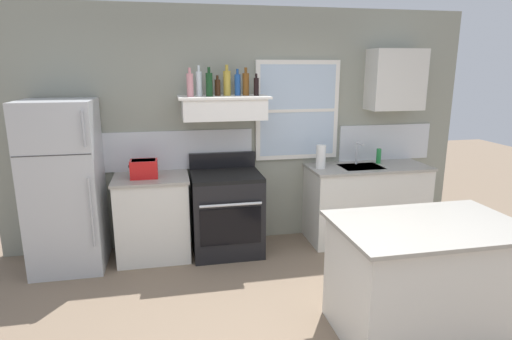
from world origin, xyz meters
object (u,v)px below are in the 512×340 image
Objects in this scene: bottle_rose_pink at (190,85)px; bottle_brown_stout at (217,87)px; stove_range at (226,212)px; bottle_balsamic_dark at (256,86)px; paper_towel_roll at (321,157)px; toaster at (144,169)px; kitchen_island at (424,279)px; bottle_champagne_gold_foil at (227,83)px; bottle_amber_wine at (246,84)px; dish_soap_bottle at (379,156)px; bottle_blue_liqueur at (238,84)px; bottle_dark_green_wine at (209,84)px; refrigerator at (65,186)px; bottle_clear_tall at (199,83)px.

bottle_rose_pink is 1.38× the size of bottle_brown_stout.
bottle_balsamic_dark is (0.36, 0.07, 1.38)m from stove_range.
toaster is at bearing -179.12° from paper_towel_roll.
bottle_rose_pink is at bearing 131.48° from kitchen_island.
bottle_champagne_gold_foil is at bearing 14.94° from bottle_rose_pink.
paper_towel_roll is at bearing -5.48° from bottle_amber_wine.
bottle_balsamic_dark is at bearing -8.23° from bottle_brown_stout.
toaster is 2.75m from dish_soap_bottle.
bottle_blue_liqueur is at bearing -7.33° from bottle_champagne_gold_foil.
paper_towel_roll is (1.26, -0.01, -0.83)m from bottle_dark_green_wine.
bottle_blue_liqueur is (1.02, 0.12, 0.85)m from toaster.
bottle_rose_pink is at bearing -165.06° from bottle_champagne_gold_foil.
bottle_rose_pink is at bearing 179.95° from paper_towel_roll.
bottle_rose_pink is 1.05× the size of bottle_blue_liqueur.
refrigerator reaches higher than toaster.
bottle_clear_tall is (0.61, 0.10, 0.87)m from toaster.
bottle_dark_green_wine is (0.10, -0.05, -0.01)m from bottle_clear_tall.
paper_towel_roll is at bearing -5.66° from bottle_blue_liqueur.
bottle_dark_green_wine is at bearing -139.32° from bottle_brown_stout.
paper_towel_roll is (1.36, -0.07, -0.83)m from bottle_clear_tall.
bottle_amber_wine reaches higher than bottle_balsamic_dark.
kitchen_island is at bearing -31.37° from refrigerator.
stove_range is at bearing -6.28° from bottle_rose_pink.
bottle_blue_liqueur is 0.09m from bottle_amber_wine.
refrigerator is at bearing -178.75° from paper_towel_roll.
stove_range is at bearing 0.79° from refrigerator.
bottle_champagne_gold_foil is 1.20× the size of paper_towel_roll.
dish_soap_bottle is at bearing 4.18° from stove_range.
paper_towel_roll is at bearing -172.65° from dish_soap_bottle.
bottle_brown_stout is 1.41m from paper_towel_roll.
kitchen_island is (2.94, -1.79, -0.41)m from refrigerator.
bottle_rose_pink is 0.71m from bottle_balsamic_dark.
bottle_dark_green_wine is 1.41× the size of bottle_brown_stout.
stove_range is 3.62× the size of bottle_dark_green_wine.
bottle_balsamic_dark is 1.29× the size of dish_soap_bottle.
bottle_rose_pink is at bearing 173.72° from stove_range.
toaster is 0.27× the size of stove_range.
bottle_amber_wine reaches higher than refrigerator.
bottle_champagne_gold_foil is (0.30, 0.04, 0.00)m from bottle_clear_tall.
bottle_champagne_gold_foil reaches higher than refrigerator.
bottle_amber_wine is at bearing 156.16° from bottle_balsamic_dark.
bottle_champagne_gold_foil is 1.16× the size of bottle_blue_liqueur.
paper_towel_roll is (1.46, -0.00, -0.82)m from bottle_rose_pink.
bottle_champagne_gold_foil reaches higher than bottle_blue_liqueur.
stove_range is 3.36× the size of bottle_champagne_gold_foil.
bottle_dark_green_wine reaches higher than bottle_brown_stout.
bottle_dark_green_wine is (-0.15, 0.05, 1.41)m from stove_range.
bottle_dark_green_wine is 0.41m from bottle_amber_wine.
bottle_champagne_gold_foil is at bearing 172.67° from bottle_blue_liqueur.
dish_soap_bottle is at bearing 7.35° from paper_towel_roll.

